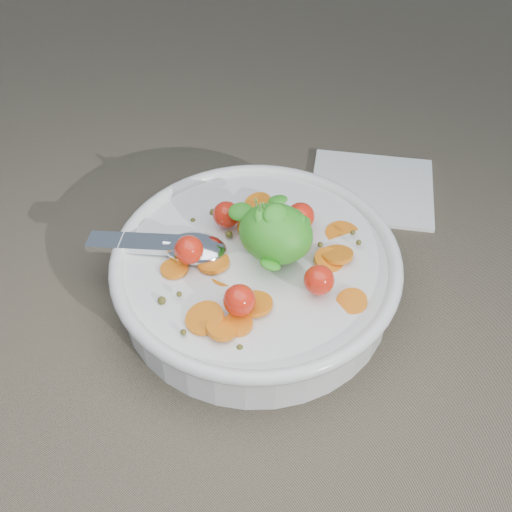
% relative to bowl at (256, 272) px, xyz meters
% --- Properties ---
extents(ground, '(6.00, 6.00, 0.00)m').
position_rel_bowl_xyz_m(ground, '(0.03, 0.01, -0.03)').
color(ground, '#736852').
rests_on(ground, ground).
extents(bowl, '(0.31, 0.29, 0.12)m').
position_rel_bowl_xyz_m(bowl, '(0.00, 0.00, 0.00)').
color(bowl, silver).
rests_on(bowl, ground).
extents(napkin, '(0.18, 0.16, 0.01)m').
position_rel_bowl_xyz_m(napkin, '(0.05, 0.21, -0.03)').
color(napkin, white).
rests_on(napkin, ground).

